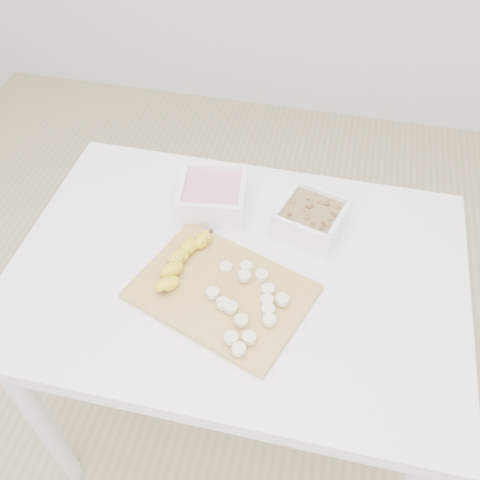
% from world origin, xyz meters
% --- Properties ---
extents(ground, '(3.50, 3.50, 0.00)m').
position_xyz_m(ground, '(0.00, 0.00, 0.00)').
color(ground, '#C6AD89').
rests_on(ground, ground).
extents(table, '(1.00, 0.70, 0.75)m').
position_xyz_m(table, '(0.00, 0.00, 0.65)').
color(table, white).
rests_on(table, ground).
extents(bowl_yogurt, '(0.18, 0.18, 0.07)m').
position_xyz_m(bowl_yogurt, '(-0.10, 0.18, 0.79)').
color(bowl_yogurt, white).
rests_on(bowl_yogurt, table).
extents(bowl_granola, '(0.18, 0.18, 0.07)m').
position_xyz_m(bowl_granola, '(0.14, 0.16, 0.78)').
color(bowl_granola, white).
rests_on(bowl_granola, table).
extents(cutting_board, '(0.42, 0.36, 0.01)m').
position_xyz_m(cutting_board, '(-0.02, -0.08, 0.76)').
color(cutting_board, tan).
rests_on(cutting_board, table).
extents(banana, '(0.13, 0.19, 0.03)m').
position_xyz_m(banana, '(-0.11, -0.03, 0.78)').
color(banana, gold).
rests_on(banana, cutting_board).
extents(banana_slices, '(0.17, 0.23, 0.02)m').
position_xyz_m(banana_slices, '(0.05, -0.10, 0.77)').
color(banana_slices, beige).
rests_on(banana_slices, cutting_board).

